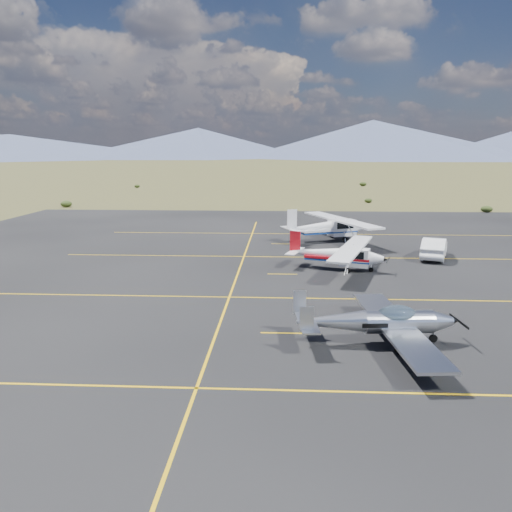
% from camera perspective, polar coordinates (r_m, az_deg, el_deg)
% --- Properties ---
extents(ground, '(1600.00, 1600.00, 0.00)m').
position_cam_1_polar(ground, '(26.35, 9.63, -6.12)').
color(ground, '#383D1C').
rests_on(ground, ground).
extents(apron, '(72.00, 72.00, 0.02)m').
position_cam_1_polar(apron, '(33.04, 8.26, -2.35)').
color(apron, black).
rests_on(apron, ground).
extents(aircraft_low_wing, '(6.79, 9.44, 2.04)m').
position_cam_1_polar(aircraft_low_wing, '(22.00, 13.98, -7.31)').
color(aircraft_low_wing, '#BABDC2').
rests_on(aircraft_low_wing, apron).
extents(aircraft_cessna, '(6.76, 9.83, 2.51)m').
position_cam_1_polar(aircraft_cessna, '(34.89, 9.29, 0.26)').
color(aircraft_cessna, white).
rests_on(aircraft_cessna, apron).
extents(aircraft_plain, '(8.56, 11.53, 3.01)m').
position_cam_1_polar(aircraft_plain, '(45.89, 8.29, 3.37)').
color(aircraft_plain, white).
rests_on(aircraft_plain, apron).
extents(sedan, '(3.25, 5.11, 1.59)m').
position_cam_1_polar(sedan, '(40.49, 19.69, 0.88)').
color(sedan, white).
rests_on(sedan, apron).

